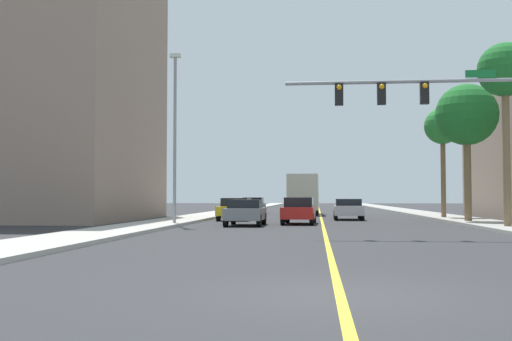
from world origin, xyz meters
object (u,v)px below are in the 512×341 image
at_px(palm_near, 505,73).
at_px(delivery_truck, 304,194).
at_px(street_lamp, 175,130).
at_px(traffic_signal_mast, 446,110).
at_px(palm_far, 443,128).
at_px(car_gray, 246,212).
at_px(car_green, 303,205).
at_px(car_yellow, 236,209).
at_px(palm_mid, 467,116).
at_px(car_black, 253,205).
at_px(car_silver, 348,209).
at_px(car_red, 299,210).

height_order(palm_near, delivery_truck, palm_near).
bearing_deg(street_lamp, delivery_truck, 72.20).
bearing_deg(street_lamp, palm_near, -7.55).
height_order(traffic_signal_mast, palm_near, palm_near).
relative_size(palm_near, delivery_truck, 0.97).
relative_size(palm_far, car_gray, 1.88).
xyz_separation_m(palm_near, car_green, (-10.17, 33.18, -6.55)).
bearing_deg(car_yellow, palm_mid, 168.70).
distance_m(palm_near, delivery_truck, 24.69).
bearing_deg(palm_far, palm_near, -88.77).
bearing_deg(street_lamp, car_green, 79.02).
xyz_separation_m(palm_mid, car_black, (-14.08, 17.76, -5.37)).
distance_m(car_silver, delivery_truck, 11.08).
distance_m(palm_mid, car_gray, 13.97).
distance_m(street_lamp, car_black, 22.49).
distance_m(traffic_signal_mast, car_yellow, 18.81).
distance_m(palm_far, car_red, 13.63).
height_order(street_lamp, palm_far, street_lamp).
xyz_separation_m(car_green, car_yellow, (-3.78, -23.57, 0.04)).
bearing_deg(car_green, traffic_signal_mast, -79.65).
relative_size(car_green, car_yellow, 1.04).
distance_m(palm_near, car_gray, 14.29).
distance_m(palm_far, delivery_truck, 13.97).
bearing_deg(traffic_signal_mast, delivery_truck, 102.04).
distance_m(car_gray, delivery_truck, 19.77).
xyz_separation_m(palm_near, palm_mid, (-0.22, 6.39, -1.14)).
bearing_deg(palm_far, car_silver, -167.79).
relative_size(car_black, car_yellow, 1.16).
distance_m(street_lamp, palm_far, 19.17).
relative_size(street_lamp, car_gray, 2.28).
relative_size(traffic_signal_mast, palm_far, 1.26).
bearing_deg(car_green, palm_mid, -68.41).
height_order(palm_mid, car_gray, palm_mid).
bearing_deg(palm_near, car_yellow, 145.43).
relative_size(street_lamp, car_yellow, 2.30).
bearing_deg(street_lamp, car_gray, 3.83).
distance_m(palm_near, car_green, 35.32).
relative_size(palm_far, car_green, 1.83).
bearing_deg(palm_far, car_red, -139.20).
bearing_deg(street_lamp, car_silver, 44.22).
height_order(palm_mid, delivery_truck, palm_mid).
xyz_separation_m(traffic_signal_mast, car_yellow, (-10.04, 15.40, -4.00)).
relative_size(traffic_signal_mast, delivery_truck, 1.05).
bearing_deg(car_red, car_black, 105.25).
distance_m(palm_mid, car_black, 23.29).
bearing_deg(car_silver, palm_far, 13.07).
height_order(street_lamp, car_gray, street_lamp).
xyz_separation_m(palm_near, delivery_truck, (-9.83, 21.96, -5.52)).
bearing_deg(car_black, car_yellow, 91.12).
relative_size(car_yellow, car_red, 0.94).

